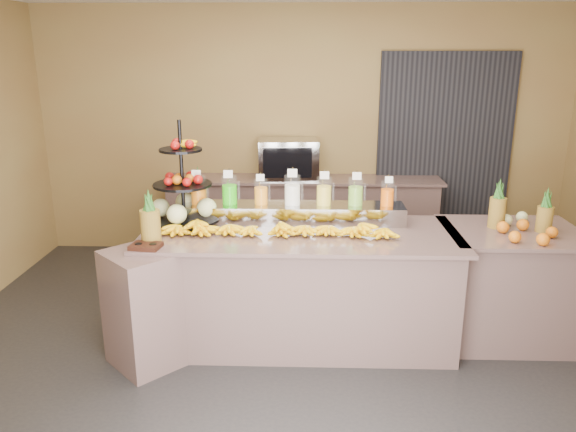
{
  "coord_description": "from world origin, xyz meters",
  "views": [
    {
      "loc": [
        0.04,
        -3.9,
        2.31
      ],
      "look_at": [
        -0.1,
        0.3,
        1.06
      ],
      "focal_mm": 35.0,
      "sensor_mm": 36.0,
      "label": 1
    }
  ],
  "objects_px": {
    "oven_warmer": "(288,159)",
    "pitcher_tray": "(292,213)",
    "fruit_stand": "(188,198)",
    "right_fruit_pile": "(522,224)",
    "banana_heap": "(280,227)",
    "condiment_caddy": "(146,246)"
  },
  "relations": [
    {
      "from": "pitcher_tray",
      "to": "oven_warmer",
      "type": "xyz_separation_m",
      "value": [
        -0.09,
        1.67,
        0.14
      ]
    },
    {
      "from": "oven_warmer",
      "to": "banana_heap",
      "type": "bearing_deg",
      "value": -94.0
    },
    {
      "from": "condiment_caddy",
      "to": "oven_warmer",
      "type": "xyz_separation_m",
      "value": [
        0.96,
        2.36,
        0.2
      ]
    },
    {
      "from": "pitcher_tray",
      "to": "oven_warmer",
      "type": "distance_m",
      "value": 1.68
    },
    {
      "from": "right_fruit_pile",
      "to": "pitcher_tray",
      "type": "bearing_deg",
      "value": 171.99
    },
    {
      "from": "pitcher_tray",
      "to": "right_fruit_pile",
      "type": "distance_m",
      "value": 1.82
    },
    {
      "from": "fruit_stand",
      "to": "right_fruit_pile",
      "type": "relative_size",
      "value": 1.83
    },
    {
      "from": "fruit_stand",
      "to": "oven_warmer",
      "type": "xyz_separation_m",
      "value": [
        0.76,
        1.75,
        -0.0
      ]
    },
    {
      "from": "fruit_stand",
      "to": "oven_warmer",
      "type": "height_order",
      "value": "fruit_stand"
    },
    {
      "from": "banana_heap",
      "to": "oven_warmer",
      "type": "relative_size",
      "value": 2.77
    },
    {
      "from": "oven_warmer",
      "to": "pitcher_tray",
      "type": "bearing_deg",
      "value": -90.98
    },
    {
      "from": "fruit_stand",
      "to": "condiment_caddy",
      "type": "relative_size",
      "value": 4.02
    },
    {
      "from": "banana_heap",
      "to": "right_fruit_pile",
      "type": "height_order",
      "value": "right_fruit_pile"
    },
    {
      "from": "pitcher_tray",
      "to": "oven_warmer",
      "type": "relative_size",
      "value": 2.82
    },
    {
      "from": "right_fruit_pile",
      "to": "oven_warmer",
      "type": "height_order",
      "value": "oven_warmer"
    },
    {
      "from": "banana_heap",
      "to": "oven_warmer",
      "type": "xyz_separation_m",
      "value": [
        -0.0,
        2.0,
        0.16
      ]
    },
    {
      "from": "fruit_stand",
      "to": "oven_warmer",
      "type": "distance_m",
      "value": 1.91
    },
    {
      "from": "right_fruit_pile",
      "to": "oven_warmer",
      "type": "distance_m",
      "value": 2.7
    },
    {
      "from": "pitcher_tray",
      "to": "right_fruit_pile",
      "type": "bearing_deg",
      "value": -8.01
    },
    {
      "from": "pitcher_tray",
      "to": "fruit_stand",
      "type": "xyz_separation_m",
      "value": [
        -0.85,
        -0.08,
        0.14
      ]
    },
    {
      "from": "pitcher_tray",
      "to": "banana_heap",
      "type": "distance_m",
      "value": 0.34
    },
    {
      "from": "pitcher_tray",
      "to": "fruit_stand",
      "type": "height_order",
      "value": "fruit_stand"
    }
  ]
}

